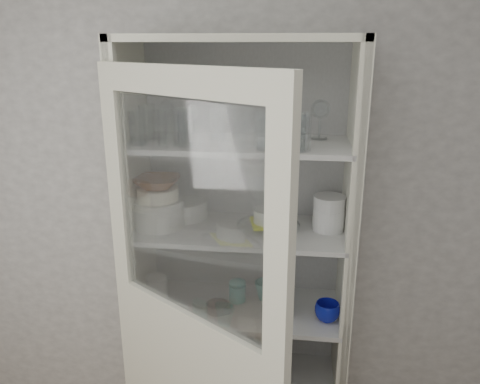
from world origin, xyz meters
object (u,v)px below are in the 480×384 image
Objects in this scene: pantry_cabinet at (242,283)px; goblet_1 at (192,119)px; plate_stack_front at (159,213)px; yellow_trivet at (269,223)px; goblet_2 at (275,119)px; grey_bowl_stack at (329,213)px; cream_dish at (186,363)px; mug_teal at (265,290)px; measuring_cups at (217,307)px; tin_box at (246,369)px; glass_platter at (269,226)px; white_ramekin at (269,216)px; goblet_0 at (166,116)px; goblet_3 at (320,118)px; cream_bowl at (158,194)px; teal_jar at (238,291)px; mug_blue at (327,312)px; mug_white at (282,307)px; white_canister at (157,288)px; cupboard_door at (192,364)px; terracotta_bowl at (157,182)px; plate_stack_back at (184,208)px.

goblet_1 is at bearing 168.29° from pantry_cabinet.
plate_stack_front is 0.51m from yellow_trivet.
grey_bowl_stack is (0.26, -0.09, -0.40)m from goblet_2.
cream_dish is at bearing -177.99° from grey_bowl_stack.
mug_teal is 1.00× the size of measuring_cups.
cream_dish is at bearing 179.73° from tin_box.
glass_platter is 0.05m from white_ramekin.
pantry_cabinet is 0.88m from goblet_0.
mug_teal is at bearing -1.39° from pantry_cabinet.
tin_box is at bearing -167.71° from white_ramekin.
tin_box is at bearing -162.28° from goblet_3.
cream_bowl reaches higher than tin_box.
goblet_1 reaches higher than glass_platter.
teal_jar reaches higher than tin_box.
goblet_1 is 0.79× the size of tin_box.
yellow_trivet reaches higher than tin_box.
mug_blue is (0.27, -0.20, -0.84)m from goblet_2.
plate_stack_front is at bearing 0.00° from cream_bowl.
goblet_0 is at bearing -161.25° from mug_teal.
mug_teal is 0.17m from mug_white.
white_canister is (-0.55, -0.11, -0.82)m from goblet_2.
cupboard_door is at bearing -102.42° from teal_jar.
pantry_cabinet is at bearing 110.98° from cupboard_door.
goblet_1 is at bearing 178.05° from goblet_3.
goblet_2 is 0.83× the size of terracotta_bowl.
cupboard_door is 10.38× the size of tin_box.
tin_box is (0.32, -0.00, -0.01)m from cream_dish.
goblet_0 is 0.69m from glass_platter.
goblet_3 is at bearing 17.72° from tin_box.
tin_box is at bearing 171.89° from mug_white.
pantry_cabinet is at bearing -175.09° from goblet_3.
grey_bowl_stack is (0.27, 0.00, 0.02)m from white_ramekin.
grey_bowl_stack is (0.53, 0.50, 0.47)m from cupboard_door.
plate_stack_front is 0.98× the size of cream_dish.
cream_dish is (-0.48, 0.08, -0.41)m from mug_white.
goblet_0 is at bearing 168.84° from glass_platter.
pantry_cabinet is at bearing -7.67° from goblet_0.
mug_teal reaches higher than tin_box.
goblet_0 is 0.89× the size of tin_box.
measuring_cups is (-0.23, -0.09, -0.40)m from yellow_trivet.
glass_platter is at bearing 0.00° from yellow_trivet.
terracotta_bowl is at bearing 152.56° from cupboard_door.
goblet_2 is (0.38, -0.00, 0.01)m from goblet_1.
cupboard_door is at bearing -117.70° from white_ramekin.
mug_blue is at bearing -4.75° from terracotta_bowl.
goblet_3 is at bearing 20.78° from measuring_cups.
goblet_0 is 1.02m from mug_white.
measuring_cups is at bearing -158.61° from glass_platter.
goblet_2 is at bearing 82.35° from white_ramekin.
goblet_2 is 0.75× the size of plate_stack_back.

